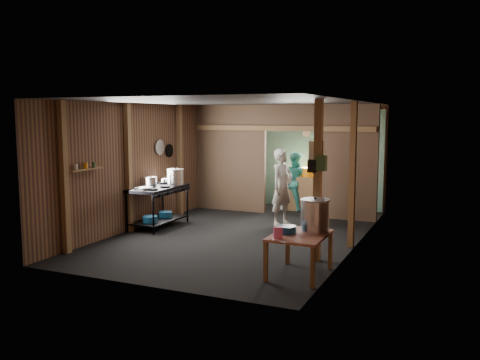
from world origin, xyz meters
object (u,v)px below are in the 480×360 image
at_px(stock_pot, 315,216).
at_px(yellow_tub, 308,172).
at_px(prep_table, 299,255).
at_px(stove_pot_large, 175,177).
at_px(cook, 282,187).
at_px(gas_range, 158,207).
at_px(pink_bucket, 278,232).

xyz_separation_m(stock_pot, yellow_tub, (-1.53, 4.87, 0.10)).
height_order(prep_table, yellow_tub, yellow_tub).
distance_m(stock_pot, yellow_tub, 5.11).
distance_m(stove_pot_large, stock_pot, 4.27).
bearing_deg(stock_pot, cook, 117.46).
bearing_deg(yellow_tub, stove_pot_large, -128.41).
xyz_separation_m(gas_range, pink_bucket, (3.49, -2.30, 0.27)).
bearing_deg(stock_pot, prep_table, -122.21).
xyz_separation_m(stove_pot_large, stock_pot, (3.70, -2.14, -0.17)).
bearing_deg(cook, yellow_tub, 17.87).
xyz_separation_m(prep_table, stock_pot, (0.16, 0.25, 0.55)).
bearing_deg(yellow_tub, pink_bucket, -78.02).
xyz_separation_m(prep_table, pink_bucket, (-0.22, -0.34, 0.39)).
distance_m(stove_pot_large, yellow_tub, 3.49).
xyz_separation_m(stove_pot_large, pink_bucket, (3.32, -2.72, -0.33)).
bearing_deg(pink_bucket, stove_pot_large, 140.67).
bearing_deg(pink_bucket, prep_table, 57.28).
distance_m(gas_range, yellow_tub, 3.96).
distance_m(pink_bucket, cook, 3.81).
relative_size(yellow_tub, cook, 0.24).
bearing_deg(stove_pot_large, stock_pot, -30.06).
distance_m(prep_table, cook, 3.61).
relative_size(stove_pot_large, stock_pot, 0.70).
bearing_deg(stock_pot, gas_range, 156.10).
height_order(prep_table, stock_pot, stock_pot).
relative_size(prep_table, pink_bucket, 6.45).
distance_m(pink_bucket, yellow_tub, 5.58).
relative_size(gas_range, pink_bucket, 9.04).
relative_size(prep_table, yellow_tub, 2.67).
height_order(stove_pot_large, cook, cook).
height_order(gas_range, prep_table, gas_range).
relative_size(gas_range, cook, 0.89).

